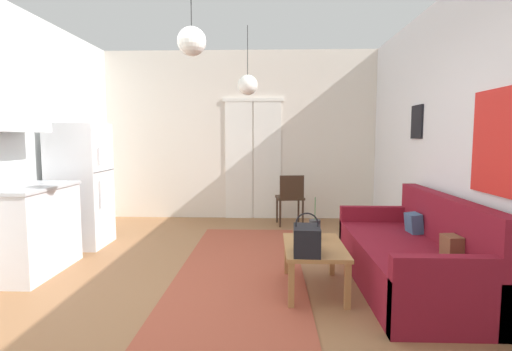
{
  "coord_description": "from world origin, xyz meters",
  "views": [
    {
      "loc": [
        0.52,
        -3.28,
        1.41
      ],
      "look_at": [
        0.37,
        1.11,
        0.98
      ],
      "focal_mm": 27.62,
      "sensor_mm": 36.0,
      "label": 1
    }
  ],
  "objects_px": {
    "accent_chair": "(290,196)",
    "pendant_lamp_near": "(192,41)",
    "couch": "(415,259)",
    "bamboo_vase": "(315,229)",
    "pendant_lamp_far": "(248,85)",
    "refrigerator": "(81,185)",
    "handbag": "(307,240)",
    "coffee_table": "(314,251)"
  },
  "relations": [
    {
      "from": "couch",
      "to": "refrigerator",
      "type": "xyz_separation_m",
      "value": [
        -3.8,
        1.31,
        0.52
      ]
    },
    {
      "from": "handbag",
      "to": "refrigerator",
      "type": "bearing_deg",
      "value": 148.47
    },
    {
      "from": "coffee_table",
      "to": "handbag",
      "type": "relative_size",
      "value": 2.49
    },
    {
      "from": "handbag",
      "to": "refrigerator",
      "type": "height_order",
      "value": "refrigerator"
    },
    {
      "from": "handbag",
      "to": "pendant_lamp_far",
      "type": "bearing_deg",
      "value": 106.58
    },
    {
      "from": "accent_chair",
      "to": "pendant_lamp_far",
      "type": "xyz_separation_m",
      "value": [
        -0.63,
        -0.89,
        1.63
      ]
    },
    {
      "from": "coffee_table",
      "to": "pendant_lamp_near",
      "type": "xyz_separation_m",
      "value": [
        -1.07,
        -0.17,
        1.84
      ]
    },
    {
      "from": "handbag",
      "to": "bamboo_vase",
      "type": "bearing_deg",
      "value": 75.88
    },
    {
      "from": "couch",
      "to": "bamboo_vase",
      "type": "height_order",
      "value": "couch"
    },
    {
      "from": "coffee_table",
      "to": "couch",
      "type": "bearing_deg",
      "value": 5.77
    },
    {
      "from": "accent_chair",
      "to": "handbag",
      "type": "bearing_deg",
      "value": 82.32
    },
    {
      "from": "bamboo_vase",
      "to": "accent_chair",
      "type": "height_order",
      "value": "bamboo_vase"
    },
    {
      "from": "handbag",
      "to": "pendant_lamp_near",
      "type": "relative_size",
      "value": 0.45
    },
    {
      "from": "bamboo_vase",
      "to": "refrigerator",
      "type": "distance_m",
      "value": 3.12
    },
    {
      "from": "coffee_table",
      "to": "pendant_lamp_far",
      "type": "distance_m",
      "value": 2.58
    },
    {
      "from": "couch",
      "to": "bamboo_vase",
      "type": "relative_size",
      "value": 4.99
    },
    {
      "from": "accent_chair",
      "to": "pendant_lamp_near",
      "type": "relative_size",
      "value": 1.04
    },
    {
      "from": "couch",
      "to": "coffee_table",
      "type": "distance_m",
      "value": 0.96
    },
    {
      "from": "bamboo_vase",
      "to": "pendant_lamp_far",
      "type": "distance_m",
      "value": 2.34
    },
    {
      "from": "couch",
      "to": "pendant_lamp_far",
      "type": "height_order",
      "value": "pendant_lamp_far"
    },
    {
      "from": "couch",
      "to": "coffee_table",
      "type": "height_order",
      "value": "couch"
    },
    {
      "from": "refrigerator",
      "to": "pendant_lamp_near",
      "type": "height_order",
      "value": "pendant_lamp_near"
    },
    {
      "from": "pendant_lamp_far",
      "to": "refrigerator",
      "type": "bearing_deg",
      "value": -170.24
    },
    {
      "from": "bamboo_vase",
      "to": "accent_chair",
      "type": "xyz_separation_m",
      "value": [
        -0.11,
        2.44,
        -0.05
      ]
    },
    {
      "from": "pendant_lamp_near",
      "to": "pendant_lamp_far",
      "type": "distance_m",
      "value": 1.98
    },
    {
      "from": "bamboo_vase",
      "to": "handbag",
      "type": "bearing_deg",
      "value": -104.12
    },
    {
      "from": "accent_chair",
      "to": "pendant_lamp_near",
      "type": "height_order",
      "value": "pendant_lamp_near"
    },
    {
      "from": "couch",
      "to": "handbag",
      "type": "distance_m",
      "value": 1.15
    },
    {
      "from": "accent_chair",
      "to": "pendant_lamp_near",
      "type": "xyz_separation_m",
      "value": [
        -0.99,
        -2.83,
        1.74
      ]
    },
    {
      "from": "couch",
      "to": "bamboo_vase",
      "type": "distance_m",
      "value": 0.96
    },
    {
      "from": "couch",
      "to": "accent_chair",
      "type": "height_order",
      "value": "couch"
    },
    {
      "from": "coffee_table",
      "to": "refrigerator",
      "type": "distance_m",
      "value": 3.2
    },
    {
      "from": "bamboo_vase",
      "to": "handbag",
      "type": "distance_m",
      "value": 0.51
    },
    {
      "from": "bamboo_vase",
      "to": "accent_chair",
      "type": "relative_size",
      "value": 0.5
    },
    {
      "from": "handbag",
      "to": "accent_chair",
      "type": "height_order",
      "value": "accent_chair"
    },
    {
      "from": "coffee_table",
      "to": "pendant_lamp_far",
      "type": "bearing_deg",
      "value": 111.81
    },
    {
      "from": "handbag",
      "to": "pendant_lamp_far",
      "type": "xyz_separation_m",
      "value": [
        -0.61,
        2.05,
        1.55
      ]
    },
    {
      "from": "pendant_lamp_near",
      "to": "pendant_lamp_far",
      "type": "xyz_separation_m",
      "value": [
        0.36,
        1.94,
        -0.11
      ]
    },
    {
      "from": "pendant_lamp_near",
      "to": "handbag",
      "type": "bearing_deg",
      "value": -6.64
    },
    {
      "from": "refrigerator",
      "to": "pendant_lamp_near",
      "type": "bearing_deg",
      "value": -41.53
    },
    {
      "from": "coffee_table",
      "to": "refrigerator",
      "type": "relative_size",
      "value": 0.56
    },
    {
      "from": "bamboo_vase",
      "to": "refrigerator",
      "type": "bearing_deg",
      "value": 157.49
    }
  ]
}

